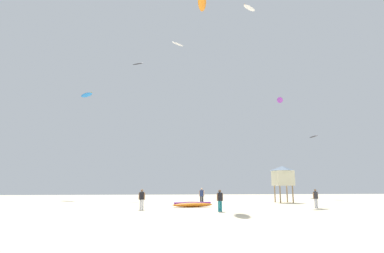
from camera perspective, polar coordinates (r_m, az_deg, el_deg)
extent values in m
plane|color=beige|center=(16.81, 9.40, -16.70)|extent=(120.00, 120.00, 0.00)
cylinder|color=teal|center=(23.23, 4.92, -14.22)|extent=(0.14, 0.14, 0.77)
cylinder|color=teal|center=(23.33, 5.29, -14.20)|extent=(0.14, 0.14, 0.77)
cylinder|color=black|center=(23.25, 5.07, -12.56)|extent=(0.35, 0.35, 0.57)
cylinder|color=brown|center=(23.14, 4.64, -12.63)|extent=(0.10, 0.10, 0.53)
cylinder|color=brown|center=(23.37, 5.50, -12.60)|extent=(0.10, 0.10, 0.53)
sphere|color=brown|center=(23.24, 5.06, -11.59)|extent=(0.21, 0.21, 0.21)
cylinder|color=black|center=(32.38, 1.61, -13.27)|extent=(0.15, 0.15, 0.82)
cylinder|color=black|center=(32.33, 1.95, -13.27)|extent=(0.15, 0.15, 0.82)
cylinder|color=navy|center=(32.34, 1.77, -12.00)|extent=(0.38, 0.38, 0.62)
cylinder|color=beige|center=(32.39, 1.38, -12.04)|extent=(0.11, 0.11, 0.57)
cylinder|color=beige|center=(32.28, 2.16, -12.04)|extent=(0.11, 0.11, 0.57)
sphere|color=beige|center=(32.33, 1.77, -11.25)|extent=(0.22, 0.22, 0.22)
cylinder|color=silver|center=(25.26, -8.93, -13.85)|extent=(0.15, 0.15, 0.78)
cylinder|color=silver|center=(25.33, -9.32, -13.83)|extent=(0.15, 0.15, 0.78)
cylinder|color=black|center=(25.27, -9.08, -12.30)|extent=(0.36, 0.36, 0.58)
cylinder|color=#936B4C|center=(25.19, -8.62, -12.37)|extent=(0.10, 0.10, 0.54)
cylinder|color=#936B4C|center=(25.34, -9.53, -12.33)|extent=(0.10, 0.10, 0.54)
sphere|color=#936B4C|center=(25.26, -9.05, -11.39)|extent=(0.21, 0.21, 0.21)
cylinder|color=silver|center=(29.04, 21.70, -12.84)|extent=(0.15, 0.15, 0.78)
cylinder|color=silver|center=(28.92, 21.44, -12.86)|extent=(0.15, 0.15, 0.78)
cylinder|color=#2D2D33|center=(28.96, 21.47, -11.51)|extent=(0.36, 0.36, 0.58)
cylinder|color=#936B4C|center=(29.10, 21.78, -11.53)|extent=(0.10, 0.10, 0.54)
cylinder|color=#936B4C|center=(28.81, 21.17, -11.59)|extent=(0.10, 0.10, 0.54)
sphere|color=#936B4C|center=(28.95, 21.42, -10.72)|extent=(0.21, 0.21, 0.21)
ellipsoid|color=orange|center=(28.48, 0.12, -14.02)|extent=(3.79, 1.67, 0.47)
cylinder|color=purple|center=(28.47, 0.12, -13.69)|extent=(3.34, 0.74, 0.16)
cylinder|color=#8C704C|center=(39.27, 16.85, -11.62)|extent=(0.14, 0.14, 1.90)
cylinder|color=#8C704C|center=(37.91, 17.81, -11.61)|extent=(0.14, 0.14, 1.90)
cylinder|color=#8C704C|center=(38.67, 14.79, -11.74)|extent=(0.14, 0.14, 1.90)
cylinder|color=#8C704C|center=(37.29, 15.69, -11.74)|extent=(0.14, 0.14, 1.90)
cube|color=beige|center=(38.28, 16.14, -8.99)|extent=(2.00, 2.00, 1.70)
pyramid|color=slate|center=(38.33, 16.05, -7.31)|extent=(2.30, 2.30, 0.55)
ellipsoid|color=#2D2D33|center=(52.96, 21.17, -1.69)|extent=(0.74, 2.19, 0.46)
ellipsoid|color=white|center=(60.12, -2.60, 14.70)|extent=(2.66, 2.21, 0.39)
ellipsoid|color=#2D2D33|center=(53.40, -9.77, 11.15)|extent=(2.02, 1.51, 0.47)
ellipsoid|color=orange|center=(36.95, 1.85, 21.64)|extent=(1.84, 3.78, 0.85)
ellipsoid|color=purple|center=(63.89, 15.64, 4.63)|extent=(2.52, 4.16, 0.72)
ellipsoid|color=white|center=(46.61, 10.35, 20.39)|extent=(2.30, 1.86, 0.39)
cylinder|color=orange|center=(46.66, 10.35, 20.50)|extent=(1.82, 1.28, 0.10)
ellipsoid|color=blue|center=(53.76, -18.57, 5.44)|extent=(2.71, 3.05, 0.55)
cylinder|color=yellow|center=(53.80, -18.56, 5.58)|extent=(1.93, 2.35, 0.14)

